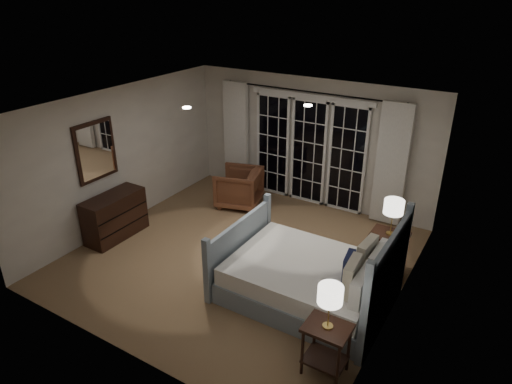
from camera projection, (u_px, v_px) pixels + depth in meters
The scene contains 20 objects.
floor at pixel (241, 256), 7.48m from camera, with size 5.00×5.00×0.00m, color brown.
ceiling at pixel (238, 106), 6.42m from camera, with size 5.00×5.00×0.00m, color white.
wall_left at pixel (122, 157), 8.13m from camera, with size 0.02×5.00×2.50m, color silver.
wall_right at pixel (404, 230), 5.77m from camera, with size 0.02×5.00×2.50m, color silver.
wall_back at pixel (310, 142), 8.88m from camera, with size 5.00×0.02×2.50m, color silver.
wall_front at pixel (115, 267), 5.01m from camera, with size 5.00×0.02×2.50m, color silver.
french_doors at pixel (308, 150), 8.92m from camera, with size 2.50×0.04×2.20m.
curtain_rod at pixel (310, 92), 8.38m from camera, with size 0.03×0.03×3.50m, color black.
curtain_left at pixel (236, 135), 9.61m from camera, with size 0.55×0.10×2.25m, color white.
curtain_right at pixel (391, 165), 8.05m from camera, with size 0.55×0.10×2.25m, color white.
downlight_a at pixel (308, 105), 6.51m from camera, with size 0.12×0.12×0.01m, color white.
downlight_b at pixel (187, 108), 6.40m from camera, with size 0.12×0.12×0.01m, color white.
bed at pixel (310, 278), 6.37m from camera, with size 2.26×1.63×1.32m.
nightstand_left at pixel (326, 342), 5.10m from camera, with size 0.51×0.41×0.66m.
nightstand_right at pixel (388, 248), 6.84m from camera, with size 0.54×0.43×0.70m.
lamp_left at pixel (330, 295), 4.83m from camera, with size 0.28×0.28×0.54m.
lamp_right at pixel (394, 207), 6.56m from camera, with size 0.29×0.29×0.56m.
armchair at pixel (239, 187), 9.04m from camera, with size 0.81×0.84×0.76m, color brown.
dresser at pixel (115, 216), 7.92m from camera, with size 0.47×1.11×0.79m.
mirror at pixel (96, 151), 7.54m from camera, with size 0.05×0.85×1.00m.
Camera 1 is at (3.51, -5.27, 4.12)m, focal length 32.00 mm.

